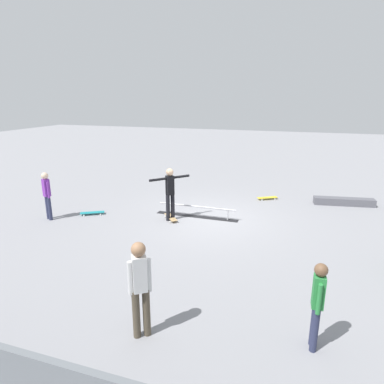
% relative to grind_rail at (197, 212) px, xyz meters
% --- Properties ---
extents(ground_plane, '(60.00, 60.00, 0.00)m').
position_rel_grind_rail_xyz_m(ground_plane, '(-0.38, 0.07, -0.17)').
color(ground_plane, gray).
extents(grind_rail, '(2.82, 0.26, 0.38)m').
position_rel_grind_rail_xyz_m(grind_rail, '(0.00, 0.00, 0.00)').
color(grind_rail, black).
rests_on(grind_rail, ground_plane).
extents(skate_ledge, '(2.17, 0.68, 0.27)m').
position_rel_grind_rail_xyz_m(skate_ledge, '(-4.84, -2.89, -0.03)').
color(skate_ledge, '#595960').
rests_on(skate_ledge, ground_plane).
extents(skater_main, '(0.99, 1.08, 1.72)m').
position_rel_grind_rail_xyz_m(skater_main, '(0.72, 0.57, 0.84)').
color(skater_main, black).
rests_on(skater_main, ground_plane).
extents(skateboard_main, '(0.67, 0.74, 0.09)m').
position_rel_grind_rail_xyz_m(skateboard_main, '(0.73, 0.52, -0.09)').
color(skateboard_main, tan).
rests_on(skateboard_main, ground_plane).
extents(bystander_green_shirt, '(0.21, 0.34, 1.50)m').
position_rel_grind_rail_xyz_m(bystander_green_shirt, '(-3.59, 5.24, 0.68)').
color(bystander_green_shirt, '#2D3351').
rests_on(bystander_green_shirt, ground_plane).
extents(bystander_purple_shirt, '(0.35, 0.25, 1.58)m').
position_rel_grind_rail_xyz_m(bystander_purple_shirt, '(4.53, 1.74, 0.73)').
color(bystander_purple_shirt, '#2D3351').
rests_on(bystander_purple_shirt, ground_plane).
extents(bystander_white_shirt, '(0.36, 0.29, 1.72)m').
position_rel_grind_rail_xyz_m(bystander_white_shirt, '(-0.86, 5.83, 0.80)').
color(bystander_white_shirt, brown).
rests_on(bystander_white_shirt, ground_plane).
extents(loose_skateboard_teal, '(0.79, 0.58, 0.09)m').
position_rel_grind_rail_xyz_m(loose_skateboard_teal, '(3.45, 0.93, -0.09)').
color(loose_skateboard_teal, teal).
rests_on(loose_skateboard_teal, ground_plane).
extents(loose_skateboard_yellow, '(0.79, 0.58, 0.09)m').
position_rel_grind_rail_xyz_m(loose_skateboard_yellow, '(-2.06, -2.71, -0.09)').
color(loose_skateboard_yellow, yellow).
rests_on(loose_skateboard_yellow, ground_plane).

